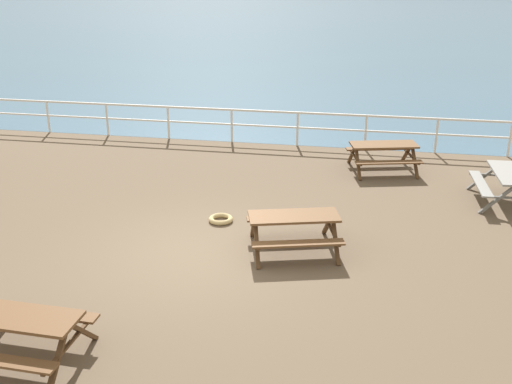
% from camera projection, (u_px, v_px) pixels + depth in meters
% --- Properties ---
extents(ground_plane, '(30.00, 24.00, 0.20)m').
position_uv_depth(ground_plane, '(200.00, 258.00, 12.47)').
color(ground_plane, brown).
extents(sea_band, '(142.00, 90.00, 0.01)m').
position_uv_depth(sea_band, '(341.00, 13.00, 60.74)').
color(sea_band, '#476B84').
rests_on(sea_band, ground).
extents(seaward_railing, '(23.07, 0.07, 1.08)m').
position_uv_depth(seaward_railing, '(264.00, 120.00, 19.25)').
color(seaward_railing, white).
rests_on(seaward_railing, ground).
extents(picnic_table_near_left, '(2.14, 1.93, 0.80)m').
position_uv_depth(picnic_table_near_left, '(294.00, 224.00, 12.38)').
color(picnic_table_near_left, brown).
rests_on(picnic_table_near_left, ground).
extents(picnic_table_near_right, '(1.60, 1.86, 0.80)m').
position_uv_depth(picnic_table_near_right, '(508.00, 180.00, 14.77)').
color(picnic_table_near_right, gray).
rests_on(picnic_table_near_right, ground).
extents(picnic_table_mid_centre, '(2.11, 1.89, 0.80)m').
position_uv_depth(picnic_table_mid_centre, '(383.00, 151.00, 16.92)').
color(picnic_table_mid_centre, brown).
rests_on(picnic_table_mid_centre, ground).
extents(picnic_table_seaward, '(1.85, 1.60, 0.80)m').
position_uv_depth(picnic_table_seaward, '(20.00, 327.00, 8.99)').
color(picnic_table_seaward, brown).
rests_on(picnic_table_seaward, ground).
extents(rope_coil, '(0.55, 0.55, 0.11)m').
position_uv_depth(rope_coil, '(221.00, 219.00, 13.91)').
color(rope_coil, tan).
rests_on(rope_coil, ground).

